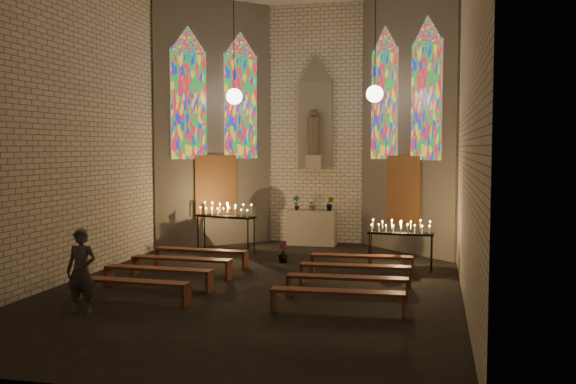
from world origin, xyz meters
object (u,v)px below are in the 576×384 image
object	(u,v)px
aisle_flower_pot	(283,253)
visitor	(81,271)
altar	(312,228)
votive_stand_right	(401,230)
votive_stand_left	(226,213)

from	to	relation	value
aisle_flower_pot	visitor	xyz separation A→B (m)	(-2.23, -5.45, 0.50)
altar	visitor	world-z (taller)	visitor
votive_stand_right	altar	bearing A→B (deg)	132.29
altar	votive_stand_right	distance (m)	4.33
votive_stand_right	votive_stand_left	bearing A→B (deg)	165.66
votive_stand_left	altar	bearing A→B (deg)	57.16
aisle_flower_pot	votive_stand_left	world-z (taller)	votive_stand_left
votive_stand_left	visitor	distance (m)	6.57
votive_stand_left	votive_stand_right	bearing A→B (deg)	-3.28
aisle_flower_pot	votive_stand_left	bearing A→B (deg)	149.24
aisle_flower_pot	votive_stand_left	distance (m)	2.31
altar	visitor	distance (m)	8.74
altar	visitor	xyz separation A→B (m)	(-2.39, -8.40, 0.22)
votive_stand_right	visitor	bearing A→B (deg)	-131.93
altar	visitor	bearing A→B (deg)	-105.90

